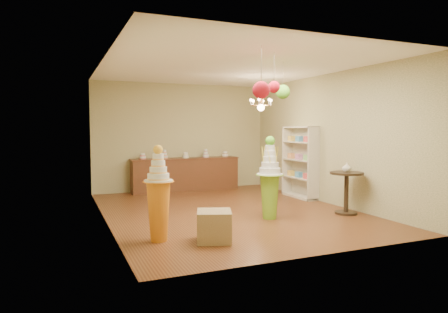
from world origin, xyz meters
name	(u,v)px	position (x,y,z in m)	size (l,w,h in m)	color
floor	(227,211)	(0.00, 0.00, 0.00)	(6.50, 6.50, 0.00)	#562F17
ceiling	(228,68)	(0.00, 0.00, 3.00)	(6.50, 6.50, 0.00)	white
wall_back	(182,137)	(0.00, 3.25, 1.50)	(5.00, 0.04, 3.00)	tan
wall_front	(323,146)	(0.00, -3.25, 1.50)	(5.00, 0.04, 3.00)	tan
wall_left	(104,142)	(-2.50, 0.00, 1.50)	(0.04, 6.50, 3.00)	tan
wall_right	(325,139)	(2.50, 0.00, 1.50)	(0.04, 6.50, 3.00)	tan
pedestal_green	(270,185)	(0.45, -1.01, 0.65)	(0.55, 0.55, 1.60)	#74AA25
pedestal_orange	(159,203)	(-1.89, -1.69, 0.60)	(0.45, 0.45, 1.49)	orange
burlap_riser	(214,226)	(-1.11, -2.04, 0.24)	(0.52, 0.52, 0.47)	#8E754D
sideboard	(186,174)	(0.00, 2.97, 0.48)	(3.04, 0.54, 1.16)	#532D1A
shelving_unit	(300,162)	(2.34, 0.80, 0.90)	(0.33, 1.20, 1.80)	beige
round_table	(346,187)	(2.10, -1.24, 0.56)	(0.75, 0.75, 0.86)	black
vase	(347,167)	(2.10, -1.24, 0.96)	(0.18, 0.18, 0.19)	beige
pom_red_left	(261,90)	(-0.41, -2.25, 2.33)	(0.27, 0.27, 0.80)	#383128
pom_green_mid	(283,92)	(0.65, -1.12, 2.43)	(0.27, 0.27, 0.70)	#383128
pom_red_right	(274,87)	(0.03, -1.88, 2.43)	(0.20, 0.20, 0.67)	#383128
chandelier	(261,105)	(1.24, 0.85, 2.30)	(0.66, 0.66, 0.85)	#C88D46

